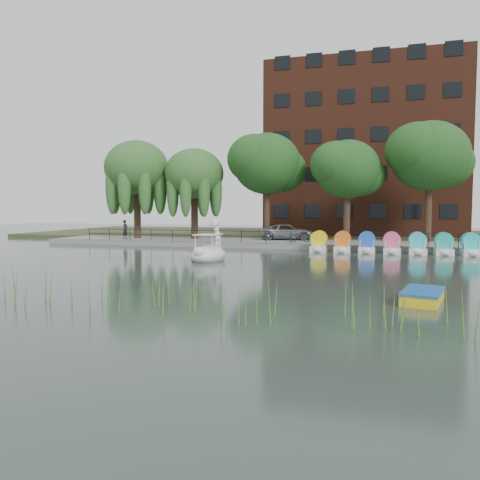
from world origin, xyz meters
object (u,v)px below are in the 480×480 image
at_px(minivan, 288,231).
at_px(swan_boat, 209,251).
at_px(bicycle, 300,236).
at_px(pedestrian, 125,228).
at_px(yellow_rowboat, 423,296).

relative_size(minivan, swan_boat, 1.77).
bearing_deg(minivan, bicycle, -161.73).
distance_m(pedestrian, swan_boat, 16.17).
bearing_deg(minivan, swan_boat, 159.75).
height_order(minivan, swan_boat, swan_boat).
xyz_separation_m(minivan, bicycle, (1.50, -2.75, -0.28)).
bearing_deg(swan_boat, pedestrian, 142.25).
height_order(minivan, bicycle, minivan).
bearing_deg(pedestrian, swan_boat, -128.98).
bearing_deg(minivan, pedestrian, 91.55).
bearing_deg(yellow_rowboat, bicycle, 122.00).
bearing_deg(swan_boat, minivan, 84.81).
bearing_deg(bicycle, swan_boat, 155.42).
distance_m(bicycle, swan_boat, 11.85).
relative_size(bicycle, yellow_rowboat, 0.66).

